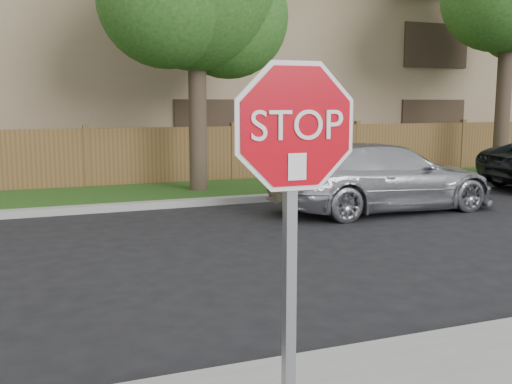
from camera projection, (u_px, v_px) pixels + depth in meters
name	position (u px, v px, depth m)	size (l,w,h in m)	color
ground	(230.00, 375.00, 5.04)	(90.00, 90.00, 0.00)	black
far_curb	(104.00, 208.00, 12.53)	(70.00, 0.30, 0.15)	gray
grass_strip	(95.00, 197.00, 14.06)	(70.00, 3.00, 0.12)	#1E4714
fence	(87.00, 160.00, 15.42)	(70.00, 0.12, 1.60)	brown
apartment_building	(66.00, 64.00, 20.17)	(35.20, 9.20, 7.20)	#91785A
stop_sign	(294.00, 184.00, 3.36)	(1.01, 0.13, 2.55)	gray
sedan_right	(383.00, 177.00, 12.58)	(2.00, 4.91, 1.43)	#B3B4BA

